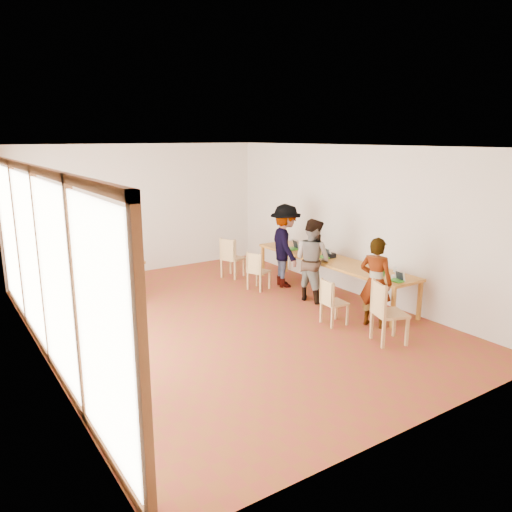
% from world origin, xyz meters
% --- Properties ---
extents(ground, '(8.00, 8.00, 0.00)m').
position_xyz_m(ground, '(0.00, 0.00, 0.00)').
color(ground, '#953A24').
rests_on(ground, ground).
extents(wall_back, '(6.00, 0.10, 3.00)m').
position_xyz_m(wall_back, '(0.00, 4.00, 1.50)').
color(wall_back, beige).
rests_on(wall_back, ground).
extents(wall_front, '(6.00, 0.10, 3.00)m').
position_xyz_m(wall_front, '(0.00, -4.00, 1.50)').
color(wall_front, beige).
rests_on(wall_front, ground).
extents(wall_right, '(0.10, 8.00, 3.00)m').
position_xyz_m(wall_right, '(3.00, 0.00, 1.50)').
color(wall_right, beige).
rests_on(wall_right, ground).
extents(window_wall, '(0.10, 8.00, 3.00)m').
position_xyz_m(window_wall, '(-2.96, 0.00, 1.50)').
color(window_wall, white).
rests_on(window_wall, ground).
extents(ceiling, '(6.00, 8.00, 0.04)m').
position_xyz_m(ceiling, '(0.00, 0.00, 3.02)').
color(ceiling, white).
rests_on(ceiling, wall_back).
extents(communal_table, '(0.80, 4.00, 0.75)m').
position_xyz_m(communal_table, '(2.50, 0.11, 0.70)').
color(communal_table, '#C27F2B').
rests_on(communal_table, ground).
extents(side_table, '(0.90, 0.90, 0.75)m').
position_xyz_m(side_table, '(-1.10, 2.49, 0.67)').
color(side_table, '#C27F2B').
rests_on(side_table, ground).
extents(chair_near, '(0.59, 0.59, 0.53)m').
position_xyz_m(chair_near, '(1.54, -2.18, 0.61)').
color(chair_near, tan).
rests_on(chair_near, ground).
extents(chair_mid, '(0.41, 0.41, 0.42)m').
position_xyz_m(chair_mid, '(1.38, -1.14, 0.49)').
color(chair_mid, tan).
rests_on(chair_mid, ground).
extents(chair_far, '(0.49, 0.49, 0.44)m').
position_xyz_m(chair_far, '(1.42, 1.22, 0.50)').
color(chair_far, tan).
rests_on(chair_far, ground).
extents(chair_empty, '(0.57, 0.57, 0.49)m').
position_xyz_m(chair_empty, '(1.45, 2.33, 0.57)').
color(chair_empty, tan).
rests_on(chair_empty, ground).
extents(chair_spare, '(0.63, 0.63, 0.51)m').
position_xyz_m(chair_spare, '(-0.93, 1.98, 0.59)').
color(chair_spare, tan).
rests_on(chair_spare, ground).
extents(person_near, '(0.55, 0.66, 1.55)m').
position_xyz_m(person_near, '(1.96, -1.59, 0.77)').
color(person_near, gray).
rests_on(person_near, ground).
extents(person_mid, '(0.74, 0.88, 1.62)m').
position_xyz_m(person_mid, '(1.99, 0.09, 0.81)').
color(person_mid, gray).
rests_on(person_mid, ground).
extents(person_far, '(1.02, 1.31, 1.78)m').
position_xyz_m(person_far, '(2.12, 1.14, 0.89)').
color(person_far, gray).
rests_on(person_far, ground).
extents(laptop_near, '(0.20, 0.23, 0.18)m').
position_xyz_m(laptop_near, '(2.40, -1.69, 0.80)').
color(laptop_near, green).
rests_on(laptop_near, communal_table).
extents(laptop_mid, '(0.25, 0.28, 0.21)m').
position_xyz_m(laptop_mid, '(2.51, 0.29, 0.81)').
color(laptop_mid, green).
rests_on(laptop_mid, communal_table).
extents(laptop_far, '(0.26, 0.28, 0.22)m').
position_xyz_m(laptop_far, '(2.45, 1.27, 0.81)').
color(laptop_far, green).
rests_on(laptop_far, communal_table).
extents(yellow_mug, '(0.16, 0.16, 0.10)m').
position_xyz_m(yellow_mug, '(2.52, 0.53, 0.80)').
color(yellow_mug, yellow).
rests_on(yellow_mug, communal_table).
extents(green_bottle, '(0.07, 0.07, 0.28)m').
position_xyz_m(green_bottle, '(2.41, -1.34, 0.89)').
color(green_bottle, '#187520').
rests_on(green_bottle, communal_table).
extents(clear_glass, '(0.07, 0.07, 0.09)m').
position_xyz_m(clear_glass, '(2.82, -1.26, 0.80)').
color(clear_glass, silver).
rests_on(clear_glass, communal_table).
extents(condiment_cup, '(0.08, 0.08, 0.06)m').
position_xyz_m(condiment_cup, '(2.47, -1.53, 0.78)').
color(condiment_cup, white).
rests_on(condiment_cup, communal_table).
extents(pink_phone, '(0.05, 0.10, 0.01)m').
position_xyz_m(pink_phone, '(2.81, -1.41, 0.76)').
color(pink_phone, '#E14794').
rests_on(pink_phone, communal_table).
extents(black_pouch, '(0.16, 0.26, 0.09)m').
position_xyz_m(black_pouch, '(2.59, 0.28, 0.80)').
color(black_pouch, black).
rests_on(black_pouch, communal_table).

